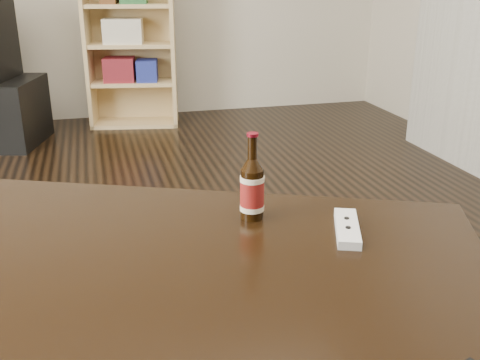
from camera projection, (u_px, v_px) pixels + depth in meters
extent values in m
cube|color=tan|center=(88.00, 45.00, 3.97)|extent=(0.08, 0.29, 1.17)
cube|color=tan|center=(173.00, 44.00, 4.02)|extent=(0.08, 0.29, 1.17)
cube|color=tan|center=(136.00, 123.00, 4.19)|extent=(0.67, 0.39, 0.03)
cube|color=tan|center=(132.00, 43.00, 4.12)|extent=(0.62, 0.14, 1.17)
cube|color=tan|center=(133.00, 82.00, 4.09)|extent=(0.61, 0.36, 0.03)
cube|color=tan|center=(131.00, 45.00, 3.99)|extent=(0.61, 0.36, 0.03)
cube|color=tan|center=(128.00, 5.00, 3.90)|extent=(0.61, 0.36, 0.03)
cube|color=maroon|center=(119.00, 69.00, 4.03)|extent=(0.24, 0.22, 0.17)
cube|color=navy|center=(147.00, 70.00, 4.05)|extent=(0.17, 0.20, 0.15)
cube|color=beige|center=(123.00, 31.00, 3.94)|extent=(0.30, 0.22, 0.17)
cube|color=black|center=(162.00, 273.00, 1.18)|extent=(1.57, 1.27, 0.07)
cylinder|color=black|center=(416.00, 317.00, 1.48)|extent=(0.10, 0.10, 0.44)
cylinder|color=black|center=(252.00, 194.00, 1.35)|extent=(0.06, 0.06, 0.12)
cylinder|color=maroon|center=(252.00, 193.00, 1.34)|extent=(0.06, 0.06, 0.08)
cylinder|color=beige|center=(252.00, 179.00, 1.33)|extent=(0.06, 0.06, 0.01)
cylinder|color=beige|center=(252.00, 207.00, 1.36)|extent=(0.06, 0.06, 0.01)
cone|color=black|center=(252.00, 164.00, 1.32)|extent=(0.06, 0.06, 0.03)
cylinder|color=black|center=(252.00, 148.00, 1.30)|extent=(0.02, 0.02, 0.05)
cylinder|color=maroon|center=(253.00, 135.00, 1.29)|extent=(0.03, 0.03, 0.01)
cube|color=silver|center=(347.00, 228.00, 1.29)|extent=(0.11, 0.19, 0.02)
cylinder|color=black|center=(347.00, 218.00, 1.31)|extent=(0.02, 0.02, 0.00)
cylinder|color=black|center=(348.00, 228.00, 1.26)|extent=(0.02, 0.02, 0.00)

